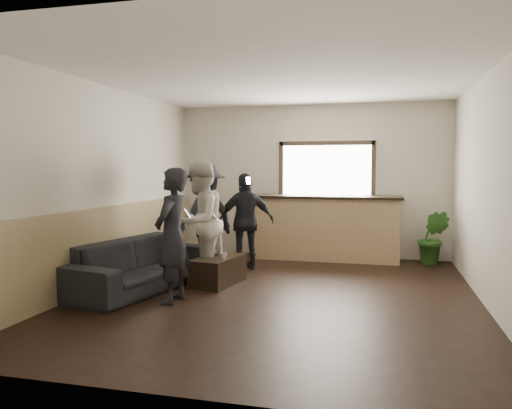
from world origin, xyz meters
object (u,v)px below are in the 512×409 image
(cup_b, at_px, (224,256))
(person_b, at_px, (200,222))
(cup_a, at_px, (213,251))
(person_d, at_px, (246,221))
(person_a, at_px, (172,235))
(coffee_table, at_px, (218,271))
(potted_plant, at_px, (433,238))
(bar_counter, at_px, (324,224))
(person_c, at_px, (205,218))
(sofa, at_px, (142,264))

(cup_b, xyz_separation_m, person_b, (-0.41, 0.18, 0.44))
(cup_a, relative_size, person_d, 0.07)
(person_d, bearing_deg, person_a, 55.64)
(person_a, relative_size, person_b, 0.94)
(coffee_table, distance_m, person_d, 1.27)
(cup_a, xyz_separation_m, person_a, (-0.11, -1.20, 0.39))
(coffee_table, distance_m, cup_a, 0.32)
(cup_a, relative_size, person_b, 0.07)
(potted_plant, xyz_separation_m, person_d, (-2.98, -1.15, 0.32))
(coffee_table, xyz_separation_m, potted_plant, (3.10, 2.26, 0.27))
(person_a, distance_m, person_d, 2.17)
(coffee_table, bearing_deg, cup_b, -43.37)
(person_b, bearing_deg, bar_counter, 153.94)
(cup_a, bearing_deg, person_d, 75.92)
(person_c, bearing_deg, person_d, 152.20)
(cup_a, distance_m, person_b, 0.48)
(person_b, bearing_deg, person_a, 10.17)
(person_b, bearing_deg, cup_a, 136.96)
(person_b, xyz_separation_m, person_c, (-0.19, 0.70, -0.01))
(cup_a, bearing_deg, cup_b, -49.78)
(cup_b, bearing_deg, person_a, -112.46)
(potted_plant, bearing_deg, person_b, -146.75)
(cup_b, distance_m, person_d, 1.29)
(bar_counter, relative_size, sofa, 1.18)
(sofa, height_order, person_c, person_c)
(cup_a, bearing_deg, coffee_table, -55.36)
(bar_counter, distance_m, person_c, 2.33)
(bar_counter, distance_m, person_a, 3.65)
(potted_plant, relative_size, person_b, 0.53)
(coffee_table, bearing_deg, bar_counter, 61.62)
(sofa, relative_size, cup_b, 24.47)
(sofa, height_order, person_a, person_a)
(cup_b, bearing_deg, cup_a, 130.22)
(sofa, relative_size, cup_a, 19.77)
(cup_b, xyz_separation_m, person_d, (-0.02, 1.25, 0.35))
(bar_counter, relative_size, person_a, 1.64)
(bar_counter, relative_size, potted_plant, 2.93)
(cup_a, bearing_deg, person_a, -95.35)
(cup_b, bearing_deg, person_d, 91.01)
(bar_counter, bearing_deg, person_d, -133.56)
(person_c, height_order, person_d, person_c)
(sofa, height_order, coffee_table, sofa)
(cup_a, xyz_separation_m, person_d, (0.24, 0.94, 0.35))
(bar_counter, distance_m, sofa, 3.56)
(potted_plant, height_order, person_a, person_a)
(coffee_table, distance_m, cup_b, 0.30)
(cup_b, relative_size, person_d, 0.06)
(sofa, xyz_separation_m, person_a, (0.68, -0.52, 0.49))
(coffee_table, xyz_separation_m, person_d, (0.11, 1.12, 0.59))
(cup_b, xyz_separation_m, person_c, (-0.60, 0.88, 0.43))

